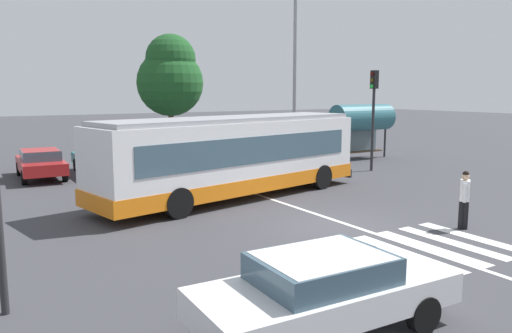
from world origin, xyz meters
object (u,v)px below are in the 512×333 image
(traffic_light_far_corner, at_px, (373,104))
(background_tree_right, at_px, (170,76))
(parked_car_charcoal, at_px, (235,148))
(parked_car_red, at_px, (41,162))
(parked_car_blue, at_px, (148,154))
(city_transit_bus, at_px, (234,156))
(bus_stop_shelter, at_px, (362,119))
(pedestrian_crossing_street, at_px, (464,197))
(parked_car_teal, at_px, (99,158))
(parked_car_champagne, at_px, (201,151))
(twin_arm_street_lamp, at_px, (295,49))
(foreground_sedan, at_px, (325,288))

(traffic_light_far_corner, relative_size, background_tree_right, 0.64)
(parked_car_charcoal, height_order, background_tree_right, background_tree_right)
(parked_car_red, height_order, background_tree_right, background_tree_right)
(parked_car_charcoal, relative_size, background_tree_right, 0.59)
(parked_car_blue, xyz_separation_m, background_tree_right, (4.23, 7.21, 4.28))
(city_transit_bus, xyz_separation_m, background_tree_right, (3.96, 16.01, 3.45))
(traffic_light_far_corner, distance_m, bus_stop_shelter, 4.56)
(parked_car_red, bearing_deg, pedestrian_crossing_street, -59.70)
(city_transit_bus, bearing_deg, bus_stop_shelter, 25.42)
(parked_car_teal, distance_m, parked_car_blue, 2.70)
(parked_car_champagne, xyz_separation_m, background_tree_right, (1.43, 7.72, 4.28))
(parked_car_red, distance_m, bus_stop_shelter, 17.65)
(parked_car_champagne, bearing_deg, twin_arm_street_lamp, -29.58)
(parked_car_blue, relative_size, parked_car_charcoal, 0.98)
(twin_arm_street_lamp, bearing_deg, parked_car_red, 168.40)
(city_transit_bus, relative_size, parked_car_blue, 2.57)
(parked_car_champagne, relative_size, twin_arm_street_lamp, 0.43)
(parked_car_teal, distance_m, traffic_light_far_corner, 13.83)
(parked_car_teal, distance_m, twin_arm_street_lamp, 11.60)
(parked_car_charcoal, relative_size, twin_arm_street_lamp, 0.44)
(bus_stop_shelter, distance_m, twin_arm_street_lamp, 6.15)
(city_transit_bus, relative_size, foreground_sedan, 2.55)
(traffic_light_far_corner, bearing_deg, foreground_sedan, -137.03)
(pedestrian_crossing_street, distance_m, parked_car_charcoal, 16.22)
(city_transit_bus, height_order, parked_car_charcoal, city_transit_bus)
(foreground_sedan, xyz_separation_m, parked_car_charcoal, (8.88, 18.95, 0.00))
(parked_car_charcoal, distance_m, traffic_light_far_corner, 8.39)
(city_transit_bus, bearing_deg, foreground_sedan, -111.19)
(parked_car_red, distance_m, parked_car_charcoal, 10.57)
(twin_arm_street_lamp, bearing_deg, parked_car_charcoal, 123.21)
(foreground_sedan, xyz_separation_m, twin_arm_street_lamp, (10.88, 15.90, 5.50))
(parked_car_charcoal, height_order, twin_arm_street_lamp, twin_arm_street_lamp)
(parked_car_champagne, distance_m, twin_arm_street_lamp, 7.50)
(pedestrian_crossing_street, xyz_separation_m, traffic_light_far_corner, (5.53, 9.34, 2.39))
(parked_car_red, bearing_deg, parked_car_charcoal, 2.59)
(pedestrian_crossing_street, relative_size, traffic_light_far_corner, 0.34)
(parked_car_charcoal, bearing_deg, parked_car_blue, -179.70)
(parked_car_blue, height_order, background_tree_right, background_tree_right)
(parked_car_teal, height_order, twin_arm_street_lamp, twin_arm_street_lamp)
(parked_car_blue, xyz_separation_m, traffic_light_far_corner, (9.36, -6.80, 2.59))
(city_transit_bus, xyz_separation_m, parked_car_charcoal, (4.96, 8.83, -0.82))
(parked_car_red, xyz_separation_m, bus_stop_shelter, (17.35, -2.77, 1.65))
(parked_car_red, bearing_deg, background_tree_right, 38.70)
(pedestrian_crossing_street, bearing_deg, bus_stop_shelter, 57.63)
(pedestrian_crossing_street, xyz_separation_m, parked_car_blue, (-3.84, 16.14, -0.20))
(traffic_light_far_corner, bearing_deg, bus_stop_shelter, 53.38)
(pedestrian_crossing_street, bearing_deg, background_tree_right, 89.04)
(foreground_sedan, height_order, background_tree_right, background_tree_right)
(parked_car_teal, xyz_separation_m, bus_stop_shelter, (14.68, -2.74, 1.65))
(city_transit_bus, bearing_deg, parked_car_red, 123.83)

